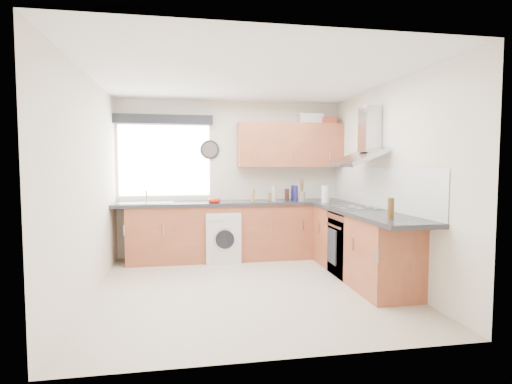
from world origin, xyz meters
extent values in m
plane|color=beige|center=(0.00, 0.00, 0.00)|extent=(3.60, 3.60, 0.00)
cube|color=white|center=(0.00, 0.00, 2.50)|extent=(3.60, 3.60, 0.02)
cube|color=silver|center=(0.00, 1.80, 1.25)|extent=(3.60, 0.02, 2.50)
cube|color=silver|center=(0.00, -1.80, 1.25)|extent=(3.60, 0.02, 2.50)
cube|color=silver|center=(-1.80, 0.00, 1.25)|extent=(0.02, 3.60, 2.50)
cube|color=silver|center=(1.80, 0.00, 1.25)|extent=(0.02, 3.60, 2.50)
cube|color=silver|center=(-1.05, 1.79, 1.55)|extent=(1.40, 0.02, 1.10)
cube|color=black|center=(-1.05, 1.70, 2.18)|extent=(1.50, 0.18, 0.14)
cube|color=white|center=(1.79, 0.30, 1.18)|extent=(0.01, 3.00, 0.54)
cube|color=brown|center=(-0.10, 1.51, 0.43)|extent=(3.00, 0.58, 0.86)
cube|color=brown|center=(1.50, 1.50, 0.43)|extent=(0.60, 0.60, 0.86)
cube|color=brown|center=(1.51, 0.15, 0.43)|extent=(0.58, 2.10, 0.86)
cube|color=#232427|center=(0.00, 1.50, 0.89)|extent=(3.60, 0.62, 0.05)
cube|color=#232427|center=(1.50, 0.00, 0.89)|extent=(0.62, 2.42, 0.05)
cube|color=black|center=(1.50, 0.30, 0.42)|extent=(0.56, 0.58, 0.85)
cube|color=#ABAEB4|center=(1.50, 0.30, 0.92)|extent=(0.52, 0.52, 0.01)
cube|color=brown|center=(0.95, 1.62, 1.80)|extent=(1.70, 0.35, 0.70)
cube|color=silver|center=(-0.17, 1.40, 0.38)|extent=(0.55, 0.53, 0.76)
cylinder|color=black|center=(-0.34, 1.76, 1.72)|extent=(0.30, 0.04, 0.30)
cube|color=silver|center=(1.30, 1.72, 2.23)|extent=(0.40, 0.30, 0.16)
cube|color=#A83B27|center=(1.60, 1.62, 2.20)|extent=(0.27, 0.24, 0.11)
cylinder|color=#79725B|center=(1.07, 1.35, 0.98)|extent=(0.11, 0.11, 0.14)
cylinder|color=silver|center=(1.35, 1.05, 1.04)|extent=(0.15, 0.15, 0.26)
cylinder|color=#401A16|center=(0.89, 1.59, 1.00)|extent=(0.07, 0.07, 0.18)
cylinder|color=#151B49|center=(1.00, 1.62, 1.03)|extent=(0.07, 0.07, 0.24)
cylinder|color=navy|center=(1.01, 1.53, 1.01)|extent=(0.06, 0.06, 0.20)
cylinder|color=olive|center=(0.31, 1.46, 1.01)|extent=(0.06, 0.06, 0.19)
cylinder|color=#9F9387|center=(0.63, 1.41, 1.03)|extent=(0.08, 0.08, 0.24)
cylinder|color=olive|center=(0.62, 1.59, 0.97)|extent=(0.07, 0.07, 0.12)
cylinder|color=#20164E|center=(0.99, 1.41, 1.03)|extent=(0.06, 0.06, 0.24)
cylinder|color=black|center=(0.66, 1.55, 1.00)|extent=(0.05, 0.05, 0.18)
cylinder|color=brown|center=(1.42, -0.77, 1.02)|extent=(0.07, 0.07, 0.23)
camera|label=1|loc=(-0.71, -4.67, 1.49)|focal=28.00mm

